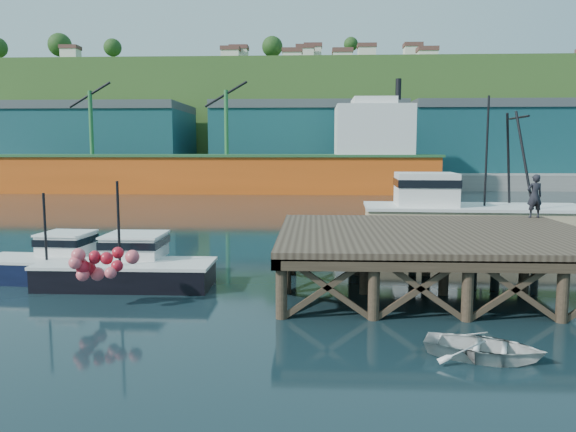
# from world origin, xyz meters

# --- Properties ---
(ground) EXTENTS (300.00, 300.00, 0.00)m
(ground) POSITION_xyz_m (0.00, 0.00, 0.00)
(ground) COLOR black
(ground) RESTS_ON ground
(wharf) EXTENTS (12.00, 10.00, 2.62)m
(wharf) POSITION_xyz_m (5.50, -0.19, 1.94)
(wharf) COLOR brown
(wharf) RESTS_ON ground
(far_quay) EXTENTS (160.00, 40.00, 2.00)m
(far_quay) POSITION_xyz_m (0.00, 70.00, 1.00)
(far_quay) COLOR gray
(far_quay) RESTS_ON ground
(warehouse_left) EXTENTS (32.00, 16.00, 9.00)m
(warehouse_left) POSITION_xyz_m (-35.00, 65.00, 6.50)
(warehouse_left) COLOR #17414E
(warehouse_left) RESTS_ON far_quay
(warehouse_mid) EXTENTS (28.00, 16.00, 9.00)m
(warehouse_mid) POSITION_xyz_m (0.00, 65.00, 6.50)
(warehouse_mid) COLOR #17414E
(warehouse_mid) RESTS_ON far_quay
(warehouse_right) EXTENTS (30.00, 16.00, 9.00)m
(warehouse_right) POSITION_xyz_m (30.00, 65.00, 6.50)
(warehouse_right) COLOR #17414E
(warehouse_right) RESTS_ON far_quay
(cargo_ship) EXTENTS (55.50, 10.00, 13.75)m
(cargo_ship) POSITION_xyz_m (-8.46, 48.00, 3.31)
(cargo_ship) COLOR #F25A16
(cargo_ship) RESTS_ON ground
(hillside) EXTENTS (220.00, 50.00, 22.00)m
(hillside) POSITION_xyz_m (0.00, 100.00, 11.00)
(hillside) COLOR #2D511E
(hillside) RESTS_ON ground
(boat_navy) EXTENTS (5.86, 3.26, 3.58)m
(boat_navy) POSITION_xyz_m (-9.51, 0.13, 0.72)
(boat_navy) COLOR black
(boat_navy) RESTS_ON ground
(boat_black) EXTENTS (6.63, 5.61, 4.10)m
(boat_black) POSITION_xyz_m (-6.36, -0.65, 0.75)
(boat_black) COLOR black
(boat_black) RESTS_ON ground
(trawler) EXTENTS (12.44, 5.00, 8.19)m
(trawler) POSITION_xyz_m (9.57, 10.17, 1.69)
(trawler) COLOR #D0B487
(trawler) RESTS_ON ground
(dinghy) EXTENTS (3.45, 2.96, 0.60)m
(dinghy) POSITION_xyz_m (5.08, -7.86, 0.30)
(dinghy) COLOR silver
(dinghy) RESTS_ON ground
(dockworker) EXTENTS (0.79, 0.58, 1.99)m
(dockworker) POSITION_xyz_m (10.90, 4.40, 3.12)
(dockworker) COLOR black
(dockworker) RESTS_ON wharf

